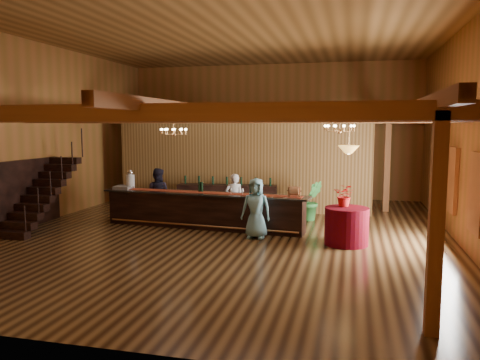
% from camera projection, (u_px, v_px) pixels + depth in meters
% --- Properties ---
extents(floor, '(14.00, 14.00, 0.00)m').
position_uv_depth(floor, '(228.00, 233.00, 13.10)').
color(floor, brown).
rests_on(floor, ground).
extents(ceiling, '(14.00, 14.00, 0.00)m').
position_uv_depth(ceiling, '(228.00, 31.00, 12.46)').
color(ceiling, olive).
rests_on(ceiling, wall_back).
extents(wall_back, '(12.00, 0.10, 5.50)m').
position_uv_depth(wall_back, '(272.00, 131.00, 19.54)').
color(wall_back, '#95582A').
rests_on(wall_back, floor).
extents(wall_front, '(12.00, 0.10, 5.50)m').
position_uv_depth(wall_front, '(87.00, 145.00, 6.02)').
color(wall_front, '#95582A').
rests_on(wall_front, floor).
extents(wall_left, '(0.10, 14.00, 5.50)m').
position_uv_depth(wall_left, '(37.00, 133.00, 14.18)').
color(wall_left, '#95582A').
rests_on(wall_left, floor).
extents(wall_right, '(0.10, 14.00, 5.50)m').
position_uv_depth(wall_right, '(466.00, 135.00, 11.38)').
color(wall_right, '#95582A').
rests_on(wall_right, floor).
extents(beam_grid, '(11.90, 13.90, 0.39)m').
position_uv_depth(beam_grid, '(233.00, 117.00, 13.21)').
color(beam_grid, '#9F5F30').
rests_on(beam_grid, wall_left).
extents(support_posts, '(9.20, 10.20, 3.20)m').
position_uv_depth(support_posts, '(223.00, 178.00, 12.43)').
color(support_posts, '#9F5F30').
rests_on(support_posts, floor).
extents(partition_wall, '(9.00, 0.18, 3.10)m').
position_uv_depth(partition_wall, '(240.00, 167.00, 16.41)').
color(partition_wall, olive).
rests_on(partition_wall, floor).
extents(window_right_front, '(0.12, 1.05, 1.75)m').
position_uv_depth(window_right_front, '(478.00, 193.00, 9.98)').
color(window_right_front, white).
rests_on(window_right_front, wall_right).
extents(window_right_back, '(0.12, 1.05, 1.75)m').
position_uv_depth(window_right_back, '(453.00, 180.00, 12.49)').
color(window_right_back, white).
rests_on(window_right_back, wall_right).
extents(staircase, '(1.00, 2.80, 2.00)m').
position_uv_depth(staircase, '(40.00, 195.00, 13.54)').
color(staircase, black).
rests_on(staircase, floor).
extents(backroom_boxes, '(4.10, 0.60, 1.10)m').
position_uv_depth(backroom_boxes, '(257.00, 188.00, 18.42)').
color(backroom_boxes, black).
rests_on(backroom_boxes, floor).
extents(tasting_bar, '(6.30, 1.31, 1.05)m').
position_uv_depth(tasting_bar, '(203.00, 210.00, 13.69)').
color(tasting_bar, black).
rests_on(tasting_bar, floor).
extents(beverage_dispenser, '(0.26, 0.26, 0.60)m').
position_uv_depth(beverage_dispenser, '(130.00, 180.00, 14.41)').
color(beverage_dispenser, silver).
rests_on(beverage_dispenser, tasting_bar).
extents(glass_rack_tray, '(0.50, 0.50, 0.10)m').
position_uv_depth(glass_rack_tray, '(124.00, 187.00, 14.40)').
color(glass_rack_tray, gray).
rests_on(glass_rack_tray, tasting_bar).
extents(raffle_drum, '(0.34, 0.24, 0.30)m').
position_uv_depth(raffle_drum, '(294.00, 191.00, 12.72)').
color(raffle_drum, brown).
rests_on(raffle_drum, tasting_bar).
extents(bar_bottle_0, '(0.07, 0.07, 0.30)m').
position_uv_depth(bar_bottle_0, '(199.00, 187.00, 13.78)').
color(bar_bottle_0, black).
rests_on(bar_bottle_0, tasting_bar).
extents(bar_bottle_1, '(0.07, 0.07, 0.30)m').
position_uv_depth(bar_bottle_1, '(202.00, 187.00, 13.76)').
color(bar_bottle_1, black).
rests_on(bar_bottle_1, tasting_bar).
extents(backbar_shelf, '(3.46, 0.84, 0.96)m').
position_uv_depth(backbar_shelf, '(227.00, 199.00, 16.11)').
color(backbar_shelf, black).
rests_on(backbar_shelf, floor).
extents(round_table, '(1.09, 1.09, 0.95)m').
position_uv_depth(round_table, '(347.00, 226.00, 11.76)').
color(round_table, '#550404').
rests_on(round_table, floor).
extents(chandelier_left, '(0.80, 0.80, 0.54)m').
position_uv_depth(chandelier_left, '(174.00, 131.00, 14.21)').
color(chandelier_left, tan).
rests_on(chandelier_left, beam_grid).
extents(chandelier_right, '(0.80, 0.80, 0.43)m').
position_uv_depth(chandelier_right, '(339.00, 128.00, 12.54)').
color(chandelier_right, tan).
rests_on(chandelier_right, beam_grid).
extents(pendant_lamp, '(0.52, 0.52, 0.90)m').
position_uv_depth(pendant_lamp, '(349.00, 149.00, 11.54)').
color(pendant_lamp, tan).
rests_on(pendant_lamp, beam_grid).
extents(bartender, '(0.65, 0.52, 1.54)m').
position_uv_depth(bartender, '(234.00, 199.00, 14.21)').
color(bartender, silver).
rests_on(bartender, floor).
extents(staff_second, '(0.83, 0.66, 1.66)m').
position_uv_depth(staff_second, '(158.00, 195.00, 14.70)').
color(staff_second, black).
rests_on(staff_second, floor).
extents(guest, '(0.81, 0.55, 1.61)m').
position_uv_depth(guest, '(256.00, 208.00, 12.40)').
color(guest, '#72B2C1').
rests_on(guest, floor).
extents(floor_plant, '(0.86, 0.80, 1.26)m').
position_uv_depth(floor_plant, '(311.00, 201.00, 14.76)').
color(floor_plant, '#2E742F').
rests_on(floor_plant, floor).
extents(table_flowers, '(0.63, 0.59, 0.57)m').
position_uv_depth(table_flowers, '(345.00, 195.00, 11.81)').
color(table_flowers, red).
rests_on(table_flowers, round_table).
extents(table_vase, '(0.19, 0.19, 0.29)m').
position_uv_depth(table_vase, '(345.00, 201.00, 11.82)').
color(table_vase, tan).
rests_on(table_vase, round_table).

